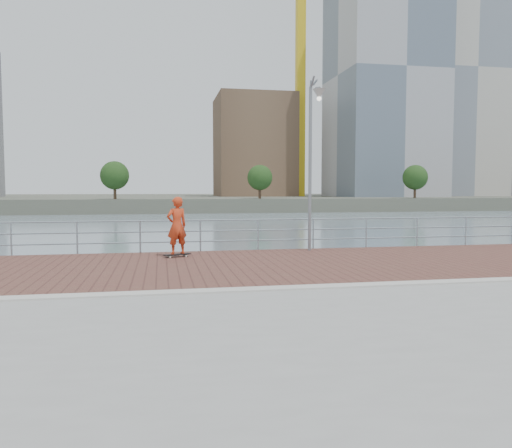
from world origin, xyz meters
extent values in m
plane|color=slate|center=(0.00, 0.00, -2.00)|extent=(400.00, 400.00, 0.00)
cube|color=brown|center=(0.00, 3.60, 0.01)|extent=(40.00, 6.80, 0.02)
cube|color=#B7B5AD|center=(0.00, 0.00, 0.03)|extent=(40.00, 0.40, 0.06)
cube|color=#4C5142|center=(0.00, 122.50, -0.75)|extent=(320.00, 95.00, 2.50)
cylinder|color=#8C9EA8|center=(-7.18, 7.00, 0.55)|extent=(0.06, 0.06, 1.10)
cylinder|color=#8C9EA8|center=(-5.13, 7.00, 0.55)|extent=(0.06, 0.06, 1.10)
cylinder|color=#8C9EA8|center=(-3.08, 7.00, 0.55)|extent=(0.06, 0.06, 1.10)
cylinder|color=#8C9EA8|center=(-1.03, 7.00, 0.55)|extent=(0.06, 0.06, 1.10)
cylinder|color=#8C9EA8|center=(1.03, 7.00, 0.55)|extent=(0.06, 0.06, 1.10)
cylinder|color=#8C9EA8|center=(3.08, 7.00, 0.55)|extent=(0.06, 0.06, 1.10)
cylinder|color=#8C9EA8|center=(5.13, 7.00, 0.55)|extent=(0.06, 0.06, 1.10)
cylinder|color=#8C9EA8|center=(7.18, 7.00, 0.55)|extent=(0.06, 0.06, 1.10)
cylinder|color=#8C9EA8|center=(9.24, 7.00, 0.55)|extent=(0.06, 0.06, 1.10)
cylinder|color=#8C9EA8|center=(11.29, 7.00, 0.55)|extent=(0.06, 0.06, 1.10)
cylinder|color=#8C9EA8|center=(0.00, 7.00, 1.10)|extent=(39.00, 0.05, 0.05)
cylinder|color=#8C9EA8|center=(0.00, 7.00, 0.73)|extent=(39.00, 0.05, 0.05)
cylinder|color=#8C9EA8|center=(0.00, 7.00, 0.36)|extent=(39.00, 0.05, 0.05)
cylinder|color=gray|center=(2.79, 6.50, 2.86)|extent=(0.11, 0.11, 5.73)
cylinder|color=gray|center=(2.79, 6.02, 5.73)|extent=(0.07, 0.95, 0.07)
cone|color=#B2B2AD|center=(2.79, 5.55, 5.53)|extent=(0.42, 0.42, 0.33)
cube|color=black|center=(-1.88, 5.60, 0.10)|extent=(0.88, 0.53, 0.03)
cylinder|color=beige|center=(-2.11, 5.43, 0.05)|extent=(0.08, 0.07, 0.07)
cylinder|color=beige|center=(-1.59, 5.63, 0.05)|extent=(0.08, 0.07, 0.07)
cylinder|color=beige|center=(-2.16, 5.57, 0.05)|extent=(0.08, 0.07, 0.07)
cylinder|color=beige|center=(-1.65, 5.78, 0.05)|extent=(0.08, 0.07, 0.07)
imported|color=red|center=(-1.88, 5.60, 1.02)|extent=(0.79, 0.66, 1.84)
cube|color=gold|center=(30.00, 104.00, 25.50)|extent=(2.00, 2.00, 50.00)
cube|color=brown|center=(20.00, 110.00, 12.50)|extent=(18.00, 18.00, 24.01)
cube|color=#9E9EA3|center=(48.00, 98.00, 27.75)|extent=(22.00, 22.00, 54.50)
cube|color=#B2ADA3|center=(72.00, 108.00, 31.28)|extent=(20.00, 20.00, 61.56)
cylinder|color=#473323|center=(-10.00, 77.00, 2.37)|extent=(0.50, 0.50, 3.74)
sphere|color=#193814|center=(-10.00, 77.00, 4.51)|extent=(4.81, 4.81, 4.81)
cylinder|color=#473323|center=(15.00, 77.00, 2.25)|extent=(0.50, 0.50, 3.50)
sphere|color=#193814|center=(15.00, 77.00, 4.25)|extent=(4.50, 4.50, 4.50)
cylinder|color=#473323|center=(45.00, 77.00, 2.33)|extent=(0.50, 0.50, 3.66)
sphere|color=#193814|center=(45.00, 77.00, 4.42)|extent=(4.71, 4.71, 4.71)
camera|label=1|loc=(-2.36, -10.39, 2.18)|focal=35.00mm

